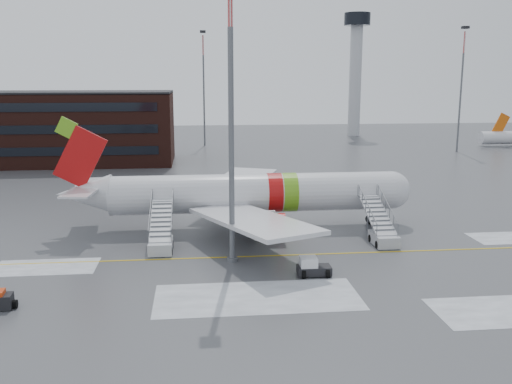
{
  "coord_description": "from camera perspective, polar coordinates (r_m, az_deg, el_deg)",
  "views": [
    {
      "loc": [
        -9.98,
        -46.48,
        14.82
      ],
      "look_at": [
        -4.36,
        6.37,
        4.0
      ],
      "focal_mm": 40.0,
      "sensor_mm": 36.0,
      "label": 1
    }
  ],
  "objects": [
    {
      "name": "control_tower",
      "position": [
        147.07,
        9.96,
        12.87
      ],
      "size": [
        6.4,
        6.4,
        30.0
      ],
      "color": "#B2B5BA",
      "rests_on": "ground"
    },
    {
      "name": "light_mast_far_ne",
      "position": [
        120.29,
        19.87,
        10.37
      ],
      "size": [
        1.2,
        1.2,
        24.25
      ],
      "color": "#595B60",
      "rests_on": "ground"
    },
    {
      "name": "airliner",
      "position": [
        56.22,
        -1.18,
        -0.2
      ],
      "size": [
        35.03,
        32.97,
        11.18
      ],
      "color": "silver",
      "rests_on": "ground"
    },
    {
      "name": "airstair_fwd",
      "position": [
        52.89,
        12.43,
        -3.84
      ],
      "size": [
        2.05,
        7.7,
        3.48
      ],
      "color": "#ADAFB5",
      "rests_on": "ground"
    },
    {
      "name": "airstair_aft",
      "position": [
        50.33,
        -9.48,
        -4.51
      ],
      "size": [
        2.05,
        7.7,
        3.48
      ],
      "color": "#B6B9BE",
      "rests_on": "ground"
    },
    {
      "name": "pushback_tug",
      "position": [
        43.69,
        5.62,
        -7.49
      ],
      "size": [
        2.56,
        1.94,
        1.45
      ],
      "color": "black",
      "rests_on": "ground"
    },
    {
      "name": "light_mast_near",
      "position": [
        44.64,
        -2.51,
        8.06
      ],
      "size": [
        1.2,
        1.2,
        23.33
      ],
      "color": "#595B60",
      "rests_on": "ground"
    },
    {
      "name": "ground",
      "position": [
        49.79,
        5.8,
        -5.87
      ],
      "size": [
        260.0,
        260.0,
        0.0
      ],
      "primitive_type": "plane",
      "color": "#494C4F",
      "rests_on": "ground"
    },
    {
      "name": "light_mast_far_n",
      "position": [
        124.5,
        -5.26,
        11.01
      ],
      "size": [
        1.2,
        1.2,
        24.25
      ],
      "color": "#595B60",
      "rests_on": "ground"
    }
  ]
}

